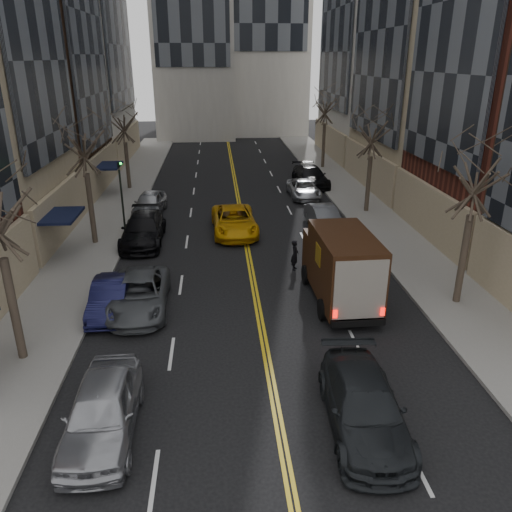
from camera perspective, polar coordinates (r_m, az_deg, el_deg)
The scene contains 20 objects.
sidewalk_left at distance 37.17m, azimuth -15.92°, elevation 5.17°, with size 4.00×66.00×0.15m, color slate.
sidewalk_right at distance 37.96m, azimuth 11.90°, elevation 5.88°, with size 4.00×66.00×0.15m, color slate.
tree_lf_mid at distance 29.12m, azimuth -19.37°, elevation 13.52°, with size 3.20×3.20×8.91m.
tree_lf_far at distance 41.82m, azimuth -15.01°, elevation 15.39°, with size 3.20×3.20×8.12m.
tree_rt_near at distance 22.01m, azimuth 24.20°, elevation 10.11°, with size 3.20×3.20×8.71m.
tree_rt_mid at distance 34.85m, azimuth 13.28°, elevation 14.62°, with size 3.20×3.20×8.32m.
tree_rt_far at distance 49.24m, azimuth 8.00°, elevation 17.61°, with size 3.20×3.20×9.11m.
traffic_signal at distance 31.42m, azimuth -15.17°, elevation 7.47°, with size 0.29×0.26×4.70m.
ups_truck at distance 22.15m, azimuth 9.65°, elevation -1.19°, with size 2.59×6.10×3.31m.
observer_sedan at distance 15.49m, azimuth 12.23°, elevation -16.40°, with size 2.40×5.35×1.52m.
taxi at distance 30.88m, azimuth -2.50°, elevation 4.04°, with size 2.61×5.67×1.58m, color #D79709.
pedestrian at distance 25.52m, azimuth 4.47°, elevation 0.10°, with size 0.58×0.38×1.59m, color black.
parked_lf_a at distance 15.55m, azimuth -17.15°, elevation -16.49°, with size 1.95×4.84×1.65m, color #A4A5AB.
parked_lf_b at distance 22.19m, azimuth -16.30°, elevation -4.54°, with size 1.47×4.20×1.38m, color #101135.
parked_lf_c at distance 22.06m, azimuth -13.20°, elevation -4.28°, with size 2.40×5.21×1.45m, color #494C50.
parked_lf_d at distance 29.92m, azimuth -12.76°, elevation 2.99°, with size 2.30×5.66×1.64m, color black.
parked_lf_e at distance 35.52m, azimuth -12.05°, elevation 5.95°, with size 1.83×4.55×1.55m, color #94969B.
parked_rt_a at distance 31.99m, azimuth 7.78°, elevation 4.38°, with size 1.54×4.40×1.45m, color #4E5156.
parked_rt_b at distance 39.25m, azimuth 5.46°, elevation 7.66°, with size 2.20×4.77×1.32m, color #ABAEB3.
parked_rt_c at distance 42.83m, azimuth 6.25°, elevation 9.05°, with size 2.29×5.63×1.63m, color black.
Camera 1 is at (-1.65, -7.99, 10.23)m, focal length 35.00 mm.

